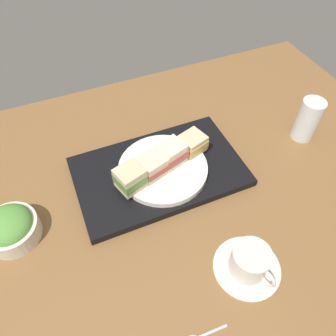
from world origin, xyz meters
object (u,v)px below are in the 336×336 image
object	(u,v)px
coffee_cup	(250,262)
sandwich_nearmost	(192,143)
salad_bowl	(10,228)
sandwich_farmost	(130,178)
sandwich_inner_far	(152,166)
sandwich_inner_near	(173,153)
sandwich_plate	(163,168)
drinking_glass	(308,120)

from	to	relation	value
coffee_cup	sandwich_nearmost	bearing A→B (deg)	-94.33
salad_bowl	sandwich_farmost	bearing A→B (deg)	-179.41
sandwich_inner_far	coffee_cup	size ratio (longest dim) A/B	0.55
sandwich_inner_far	coffee_cup	world-z (taller)	sandwich_inner_far
sandwich_farmost	salad_bowl	xyz separation A→B (cm)	(28.89, 0.30, -3.28)
sandwich_inner_far	sandwich_farmost	bearing A→B (deg)	15.51
sandwich_inner_far	sandwich_nearmost	bearing A→B (deg)	-164.49
sandwich_nearmost	salad_bowl	bearing A→B (deg)	6.65
sandwich_inner_near	sandwich_farmost	bearing A→B (deg)	15.51
sandwich_plate	salad_bowl	bearing A→B (deg)	4.38
drinking_glass	sandwich_nearmost	bearing A→B (deg)	-7.75
sandwich_inner_far	coffee_cup	bearing A→B (deg)	108.74
sandwich_farmost	salad_bowl	bearing A→B (deg)	0.59
sandwich_nearmost	sandwich_farmost	size ratio (longest dim) A/B	1.01
salad_bowl	coffee_cup	world-z (taller)	salad_bowl
sandwich_inner_near	coffee_cup	distance (cm)	32.18
sandwich_plate	drinking_glass	size ratio (longest dim) A/B	1.84
coffee_cup	drinking_glass	xyz separation A→B (cm)	(-36.45, -28.89, 3.31)
drinking_glass	salad_bowl	bearing A→B (deg)	0.68
sandwich_plate	sandwich_nearmost	xyz separation A→B (cm)	(-9.53, -2.64, 3.14)
sandwich_farmost	drinking_glass	bearing A→B (deg)	-179.27
sandwich_nearmost	sandwich_inner_far	bearing A→B (deg)	15.51
coffee_cup	sandwich_inner_far	bearing A→B (deg)	-71.26
sandwich_farmost	drinking_glass	distance (cm)	52.99
sandwich_nearmost	sandwich_inner_far	size ratio (longest dim) A/B	0.99
coffee_cup	drinking_glass	world-z (taller)	drinking_glass
sandwich_nearmost	sandwich_inner_far	xyz separation A→B (cm)	(12.71, 3.53, 0.29)
drinking_glass	sandwich_inner_near	bearing A→B (deg)	-4.05
sandwich_nearmost	sandwich_inner_near	world-z (taller)	sandwich_inner_near
sandwich_farmost	salad_bowl	distance (cm)	29.08
sandwich_farmost	drinking_glass	size ratio (longest dim) A/B	0.62
sandwich_plate	sandwich_inner_far	distance (cm)	4.76
sandwich_plate	sandwich_inner_near	xyz separation A→B (cm)	(-3.18, -0.88, 3.73)
sandwich_farmost	coffee_cup	world-z (taller)	sandwich_farmost
sandwich_plate	sandwich_inner_near	size ratio (longest dim) A/B	2.84
sandwich_inner_near	drinking_glass	world-z (taller)	drinking_glass
sandwich_plate	sandwich_inner_far	bearing A→B (deg)	15.51
sandwich_plate	sandwich_farmost	distance (cm)	10.57
sandwich_farmost	drinking_glass	xyz separation A→B (cm)	(-52.98, -0.68, -0.37)
sandwich_farmost	drinking_glass	world-z (taller)	drinking_glass
sandwich_inner_near	sandwich_farmost	world-z (taller)	same
sandwich_inner_near	drinking_glass	distance (cm)	40.37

